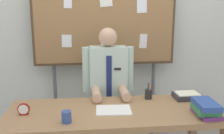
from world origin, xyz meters
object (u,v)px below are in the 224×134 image
Objects in this scene: coffee_mug at (66,117)px; paper_tray at (187,96)px; open_notebook at (114,110)px; pen_holder at (148,94)px; book_stack at (206,108)px; desk_clock at (24,110)px; desk at (114,119)px; person at (108,98)px; bulletin_board at (105,23)px.

coffee_mug is 0.36× the size of paper_tray.
coffee_mug is (-0.39, -0.19, 0.04)m from open_notebook.
open_notebook is at bearing -144.34° from pen_holder.
desk_clock is at bearing 173.05° from book_stack.
paper_tray is at bearing 15.96° from desk.
coffee_mug reaches higher than desk.
person is 14.44× the size of desk_clock.
bulletin_board reaches higher than desk_clock.
desk is 18.83× the size of desk_clock.
coffee_mug is (-0.40, -0.21, 0.14)m from desk.
pen_holder is at bearing 174.85° from paper_tray.
pen_holder reaches higher than desk.
person is at bearing 134.14° from book_stack.
book_stack is at bearing -57.18° from bulletin_board.
desk is 0.78m from desk_clock.
person is 0.84m from paper_tray.
desk is at bearing -90.01° from bulletin_board.
bulletin_board reaches higher than paper_tray.
open_notebook is (-0.75, 0.19, -0.06)m from book_stack.
book_stack is 3.12× the size of coffee_mug.
coffee_mug is 0.58× the size of pen_holder.
bulletin_board is 1.51m from book_stack.
pen_holder is at bearing -39.39° from person.
desk_clock is (-0.76, -0.02, 0.13)m from desk.
desk_clock is at bearing -171.09° from paper_tray.
coffee_mug is at bearing -159.58° from paper_tray.
book_stack is at bearing -92.67° from paper_tray.
book_stack reaches higher than open_notebook.
paper_tray is (0.76, -0.73, -0.69)m from bulletin_board.
desk is at bearing 28.25° from coffee_mug.
book_stack reaches higher than desk_clock.
desk is at bearing 1.62° from desk_clock.
open_notebook is 3.04× the size of desk_clock.
desk is at bearing 69.69° from open_notebook.
desk is at bearing -164.04° from paper_tray.
pen_holder is (0.37, 0.25, 0.14)m from desk.
desk_clock is (-0.76, -0.58, 0.13)m from person.
bulletin_board is 20.22× the size of desk_clock.
pen_holder reaches higher than coffee_mug.
pen_holder is (0.38, 0.27, 0.04)m from open_notebook.
paper_tray is at bearing -43.66° from bulletin_board.
person is 1.07m from book_stack.
paper_tray reaches higher than desk.
open_notebook is at bearing 26.40° from coffee_mug.
person reaches higher than pen_holder.
coffee_mug is (-1.14, -0.01, -0.02)m from book_stack.
bulletin_board is (0.00, 0.39, 0.80)m from person.
open_notebook is 0.76m from desk_clock.
paper_tray is (0.77, 0.24, 0.02)m from open_notebook.
book_stack is at bearing -51.15° from pen_holder.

